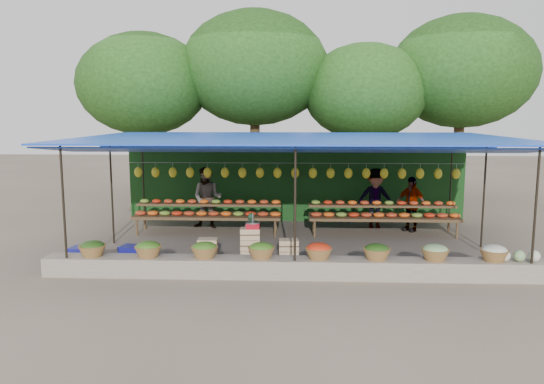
{
  "coord_description": "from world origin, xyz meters",
  "views": [
    {
      "loc": [
        -0.01,
        -13.52,
        3.41
      ],
      "look_at": [
        -0.6,
        0.2,
        1.37
      ],
      "focal_mm": 35.0,
      "sensor_mm": 36.0,
      "label": 1
    }
  ],
  "objects_px": {
    "weighing_scale": "(253,225)",
    "vendor_seated": "(251,234)",
    "blue_crate_front": "(83,254)",
    "crate_counter": "(249,247)",
    "blue_crate_back": "(133,253)"
  },
  "relations": [
    {
      "from": "crate_counter",
      "to": "vendor_seated",
      "type": "distance_m",
      "value": 0.56
    },
    {
      "from": "vendor_seated",
      "to": "blue_crate_back",
      "type": "height_order",
      "value": "vendor_seated"
    },
    {
      "from": "weighing_scale",
      "to": "blue_crate_back",
      "type": "bearing_deg",
      "value": -178.36
    },
    {
      "from": "crate_counter",
      "to": "blue_crate_back",
      "type": "distance_m",
      "value": 2.73
    },
    {
      "from": "blue_crate_front",
      "to": "blue_crate_back",
      "type": "xyz_separation_m",
      "value": [
        1.11,
        0.2,
        -0.0
      ]
    },
    {
      "from": "vendor_seated",
      "to": "blue_crate_front",
      "type": "bearing_deg",
      "value": 27.43
    },
    {
      "from": "crate_counter",
      "to": "weighing_scale",
      "type": "height_order",
      "value": "weighing_scale"
    },
    {
      "from": "weighing_scale",
      "to": "blue_crate_front",
      "type": "xyz_separation_m",
      "value": [
        -3.92,
        -0.28,
        -0.68
      ]
    },
    {
      "from": "crate_counter",
      "to": "blue_crate_back",
      "type": "relative_size",
      "value": 4.21
    },
    {
      "from": "weighing_scale",
      "to": "blue_crate_back",
      "type": "xyz_separation_m",
      "value": [
        -2.82,
        -0.08,
        -0.68
      ]
    },
    {
      "from": "vendor_seated",
      "to": "blue_crate_front",
      "type": "xyz_separation_m",
      "value": [
        -3.84,
        -0.79,
        -0.35
      ]
    },
    {
      "from": "weighing_scale",
      "to": "vendor_seated",
      "type": "relative_size",
      "value": 0.34
    },
    {
      "from": "blue_crate_front",
      "to": "weighing_scale",
      "type": "bearing_deg",
      "value": 12.93
    },
    {
      "from": "weighing_scale",
      "to": "blue_crate_front",
      "type": "distance_m",
      "value": 3.99
    },
    {
      "from": "weighing_scale",
      "to": "blue_crate_front",
      "type": "height_order",
      "value": "weighing_scale"
    }
  ]
}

